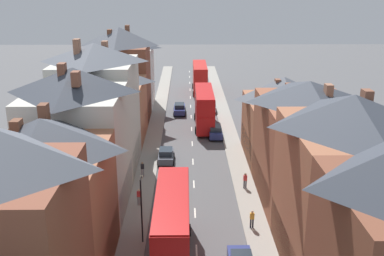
# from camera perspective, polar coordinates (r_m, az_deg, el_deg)

# --- Properties ---
(pavement_left) EXTENTS (2.20, 104.00, 0.14)m
(pavement_left) POSITION_cam_1_polar(r_m,az_deg,el_deg) (59.44, -4.92, -1.30)
(pavement_left) COLOR gray
(pavement_left) RESTS_ON ground
(pavement_right) EXTENTS (2.20, 104.00, 0.14)m
(pavement_right) POSITION_cam_1_polar(r_m,az_deg,el_deg) (59.57, 4.91, -1.25)
(pavement_right) COLOR gray
(pavement_right) RESTS_ON ground
(centre_line_dashes) EXTENTS (0.14, 97.80, 0.01)m
(centre_line_dashes) POSITION_cam_1_polar(r_m,az_deg,el_deg) (57.42, 0.03, -2.01)
(centre_line_dashes) COLOR silver
(centre_line_dashes) RESTS_ON ground
(terrace_row_left) EXTENTS (8.00, 70.73, 14.34)m
(terrace_row_left) POSITION_cam_1_polar(r_m,az_deg,el_deg) (44.10, -13.08, -0.41)
(terrace_row_left) COLOR #B2704C
(terrace_row_left) RESTS_ON ground
(terrace_row_right) EXTENTS (8.00, 49.10, 13.45)m
(terrace_row_right) POSITION_cam_1_polar(r_m,az_deg,el_deg) (34.07, 18.18, -7.18)
(terrace_row_right) COLOR #935138
(terrace_row_right) RESTS_ON ground
(double_decker_bus_lead) EXTENTS (2.74, 10.80, 5.30)m
(double_decker_bus_lead) POSITION_cam_1_polar(r_m,az_deg,el_deg) (33.47, -2.53, -12.38)
(double_decker_bus_lead) COLOR red
(double_decker_bus_lead) RESTS_ON ground
(double_decker_bus_mid_street) EXTENTS (2.74, 10.80, 5.30)m
(double_decker_bus_mid_street) POSITION_cam_1_polar(r_m,az_deg,el_deg) (83.31, 1.00, 6.41)
(double_decker_bus_mid_street) COLOR red
(double_decker_bus_mid_street) RESTS_ON ground
(double_decker_bus_far_approaching) EXTENTS (2.74, 10.80, 5.30)m
(double_decker_bus_far_approaching) POSITION_cam_1_polar(r_m,az_deg,el_deg) (63.33, 1.56, 2.60)
(double_decker_bus_far_approaching) COLOR red
(double_decker_bus_far_approaching) RESTS_ON ground
(car_near_blue) EXTENTS (1.90, 4.28, 1.66)m
(car_near_blue) POSITION_cam_1_polar(r_m,az_deg,el_deg) (59.60, 2.98, -0.42)
(car_near_blue) COLOR navy
(car_near_blue) RESTS_ON ground
(car_parked_left_a) EXTENTS (1.90, 3.91, 1.62)m
(car_parked_left_a) POSITION_cam_1_polar(r_m,az_deg,el_deg) (51.60, -3.33, -3.46)
(car_parked_left_a) COLOR #4C515B
(car_parked_left_a) RESTS_ON ground
(car_parked_right_a) EXTENTS (1.90, 4.35, 1.66)m
(car_parked_right_a) POSITION_cam_1_polar(r_m,az_deg,el_deg) (71.86, 2.33, 2.85)
(car_parked_right_a) COLOR #B7BABF
(car_parked_right_a) RESTS_ON ground
(car_mid_black) EXTENTS (1.90, 4.38, 1.67)m
(car_mid_black) POSITION_cam_1_polar(r_m,az_deg,el_deg) (70.15, -1.60, 2.48)
(car_mid_black) COLOR navy
(car_mid_black) RESTS_ON ground
(pedestrian_mid_left) EXTENTS (0.36, 0.22, 1.61)m
(pedestrian_mid_left) POSITION_cam_1_polar(r_m,az_deg,el_deg) (38.41, 7.63, -11.29)
(pedestrian_mid_left) COLOR #23232D
(pedestrian_mid_left) RESTS_ON pavement_right
(pedestrian_mid_right) EXTENTS (0.36, 0.22, 1.61)m
(pedestrian_mid_right) POSITION_cam_1_polar(r_m,az_deg,el_deg) (41.93, -6.76, -8.58)
(pedestrian_mid_right) COLOR gray
(pedestrian_mid_right) RESTS_ON pavement_left
(pedestrian_far_left) EXTENTS (0.36, 0.22, 1.61)m
(pedestrian_far_left) POSITION_cam_1_polar(r_m,az_deg,el_deg) (45.14, 6.77, -6.55)
(pedestrian_far_left) COLOR #23232D
(pedestrian_far_left) RESTS_ON pavement_right
(pedestrian_far_right) EXTENTS (0.36, 0.22, 1.61)m
(pedestrian_far_right) POSITION_cam_1_polar(r_m,az_deg,el_deg) (47.74, -6.31, -5.11)
(pedestrian_far_right) COLOR gray
(pedestrian_far_right) RESTS_ON pavement_left
(street_lamp) EXTENTS (0.20, 1.12, 5.50)m
(street_lamp) POSITION_cam_1_polar(r_m,az_deg,el_deg) (35.51, -6.42, -9.79)
(street_lamp) COLOR black
(street_lamp) RESTS_ON ground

